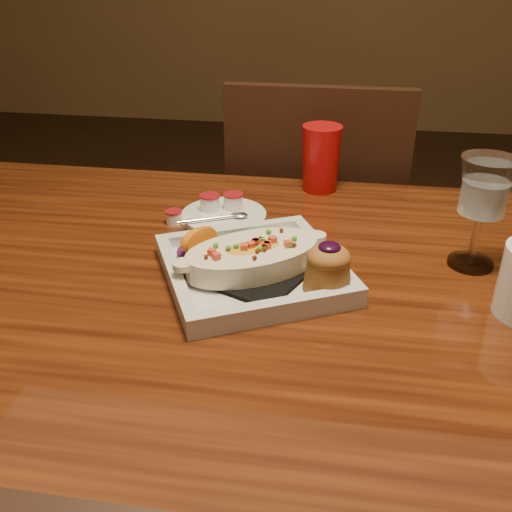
# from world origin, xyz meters

# --- Properties ---
(table) EXTENTS (1.50, 0.90, 0.75)m
(table) POSITION_xyz_m (0.00, 0.00, 0.65)
(table) COLOR maroon
(table) RESTS_ON floor
(chair_far) EXTENTS (0.42, 0.42, 0.93)m
(chair_far) POSITION_xyz_m (-0.00, 0.63, 0.51)
(chair_far) COLOR black
(chair_far) RESTS_ON floor
(plate) EXTENTS (0.33, 0.33, 0.08)m
(plate) POSITION_xyz_m (-0.05, 0.03, 0.78)
(plate) COLOR silver
(plate) RESTS_ON table
(goblet) EXTENTS (0.08, 0.08, 0.17)m
(goblet) POSITION_xyz_m (0.26, 0.13, 0.87)
(goblet) COLOR silver
(goblet) RESTS_ON table
(saucer) EXTENTS (0.15, 0.15, 0.10)m
(saucer) POSITION_xyz_m (-0.15, 0.23, 0.76)
(saucer) COLOR silver
(saucer) RESTS_ON table
(creamer_loose) EXTENTS (0.03, 0.03, 0.02)m
(creamer_loose) POSITION_xyz_m (-0.23, 0.20, 0.76)
(creamer_loose) COLOR white
(creamer_loose) RESTS_ON table
(red_tumbler) EXTENTS (0.08, 0.08, 0.13)m
(red_tumbler) POSITION_xyz_m (0.01, 0.40, 0.81)
(red_tumbler) COLOR #BB0D10
(red_tumbler) RESTS_ON table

